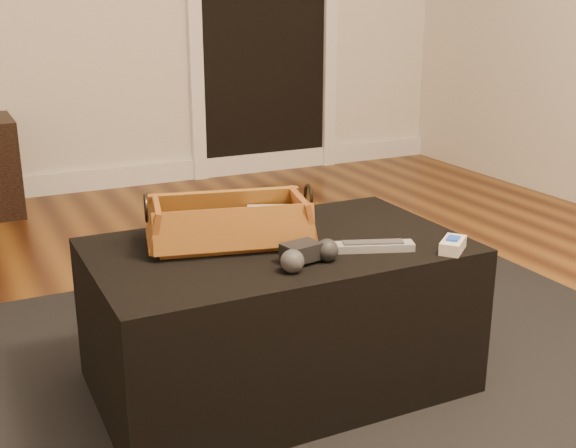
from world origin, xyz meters
name	(u,v)px	position (x,y,z in m)	size (l,w,h in m)	color
baseboard	(57,184)	(0.00, 2.73, 0.06)	(5.00, 0.04, 0.12)	white
doorway_opening	(264,6)	(1.30, 2.73, 1.02)	(0.82, 0.02, 2.00)	black
door_jamb_left	(194,6)	(0.85, 2.72, 1.02)	(0.08, 0.05, 2.05)	white
door_jamb_right	(330,5)	(1.75, 2.72, 1.02)	(0.08, 0.05, 2.05)	white
area_rug	(286,392)	(0.22, 0.21, 0.01)	(2.60, 2.00, 0.01)	black
ottoman	(278,315)	(0.22, 0.26, 0.22)	(1.00, 0.60, 0.42)	black
tv_remote	(223,236)	(0.09, 0.31, 0.46)	(0.23, 0.05, 0.02)	black
cloth_bundle	(269,220)	(0.23, 0.33, 0.48)	(0.12, 0.08, 0.07)	tan
wicker_basket	(230,225)	(0.11, 0.32, 0.48)	(0.48, 0.32, 0.15)	#964E22
game_controller	(306,254)	(0.22, 0.08, 0.46)	(0.19, 0.12, 0.06)	black
silver_remote	(373,246)	(0.43, 0.10, 0.44)	(0.22, 0.12, 0.02)	#93959A
cream_gadget	(453,245)	(0.61, 0.01, 0.45)	(0.11, 0.10, 0.04)	beige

